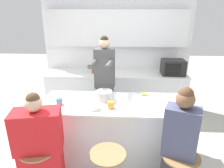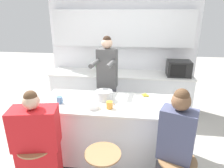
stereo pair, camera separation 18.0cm
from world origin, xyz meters
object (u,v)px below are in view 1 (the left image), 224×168
at_px(person_seated_near, 178,152).
at_px(fruit_bowl, 178,109).
at_px(cooking_pot, 104,95).
at_px(person_cooking, 105,87).
at_px(microwave, 173,67).
at_px(potted_plant, 95,66).
at_px(banana_bunch, 144,94).
at_px(coffee_cup_far, 111,105).
at_px(coffee_cup_near, 59,101).
at_px(person_wrapped_blanket, 40,150).
at_px(bar_stool_leftmost, 40,168).
at_px(kitchen_island, 112,130).

xyz_separation_m(person_seated_near, fruit_bowl, (0.08, 0.48, 0.30)).
relative_size(person_seated_near, cooking_pot, 4.44).
height_order(person_cooking, fruit_bowl, person_cooking).
bearing_deg(microwave, potted_plant, 178.60).
bearing_deg(fruit_bowl, banana_bunch, 125.93).
distance_m(fruit_bowl, microwave, 1.77).
bearing_deg(coffee_cup_far, coffee_cup_near, 174.19).
bearing_deg(coffee_cup_near, person_wrapped_blanket, -96.70).
height_order(cooking_pot, coffee_cup_far, cooking_pot).
height_order(coffee_cup_near, banana_bunch, coffee_cup_near).
bearing_deg(coffee_cup_near, microwave, 40.42).
xyz_separation_m(bar_stool_leftmost, fruit_bowl, (1.67, 0.49, 0.59)).
height_order(coffee_cup_near, coffee_cup_far, coffee_cup_far).
relative_size(person_cooking, banana_bunch, 12.71).
height_order(person_wrapped_blanket, fruit_bowl, person_wrapped_blanket).
xyz_separation_m(kitchen_island, person_seated_near, (0.78, -0.71, 0.20)).
xyz_separation_m(fruit_bowl, banana_bunch, (-0.38, 0.52, -0.02)).
relative_size(person_cooking, coffee_cup_near, 15.27).
height_order(banana_bunch, microwave, microwave).
xyz_separation_m(cooking_pot, potted_plant, (-0.34, 1.47, 0.06)).
distance_m(bar_stool_leftmost, coffee_cup_far, 1.14).
bearing_deg(cooking_pot, fruit_bowl, -17.77).
xyz_separation_m(person_wrapped_blanket, microwave, (1.97, 2.22, 0.44)).
bearing_deg(coffee_cup_far, potted_plant, 104.69).
distance_m(coffee_cup_far, banana_bunch, 0.68).
height_order(bar_stool_leftmost, potted_plant, potted_plant).
relative_size(coffee_cup_near, potted_plant, 0.42).
distance_m(bar_stool_leftmost, coffee_cup_near, 0.86).
height_order(bar_stool_leftmost, person_cooking, person_cooking).
distance_m(cooking_pot, microwave, 1.93).
relative_size(fruit_bowl, banana_bunch, 1.67).
bearing_deg(kitchen_island, person_seated_near, -42.29).
bearing_deg(cooking_pot, coffee_cup_near, -162.23).
bearing_deg(coffee_cup_far, person_cooking, 100.36).
distance_m(fruit_bowl, potted_plant, 2.22).
xyz_separation_m(person_wrapped_blanket, cooking_pot, (0.67, 0.79, 0.37)).
relative_size(bar_stool_leftmost, microwave, 1.41).
xyz_separation_m(fruit_bowl, microwave, (0.32, 1.74, 0.09)).
height_order(cooking_pot, coffee_cup_near, cooking_pot).
xyz_separation_m(coffee_cup_far, banana_bunch, (0.49, 0.47, -0.03)).
relative_size(bar_stool_leftmost, coffee_cup_near, 5.58).
xyz_separation_m(person_cooking, potted_plant, (-0.29, 0.86, 0.16)).
distance_m(cooking_pot, fruit_bowl, 1.03).
distance_m(coffee_cup_near, coffee_cup_far, 0.72).
bearing_deg(person_wrapped_blanket, person_seated_near, -11.32).
distance_m(coffee_cup_near, potted_plant, 1.68).
distance_m(bar_stool_leftmost, person_seated_near, 1.62).
xyz_separation_m(cooking_pot, fruit_bowl, (0.98, -0.31, -0.03)).
height_order(fruit_bowl, coffee_cup_near, coffee_cup_near).
height_order(person_cooking, person_seated_near, person_cooking).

